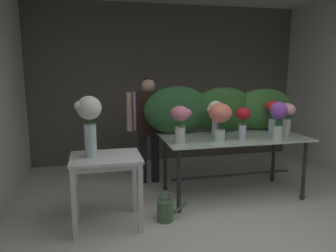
{
  "coord_description": "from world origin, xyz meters",
  "views": [
    {
      "loc": [
        -1.34,
        -2.21,
        1.69
      ],
      "look_at": [
        -0.48,
        1.43,
        1.01
      ],
      "focal_mm": 34.32,
      "sensor_mm": 36.0,
      "label": 1
    }
  ],
  "objects": [
    {
      "name": "foliage_backdrop",
      "position": [
        0.41,
        1.92,
        1.11
      ],
      "size": [
        2.2,
        0.29,
        0.64
      ],
      "color": "#28562D",
      "rests_on": "display_table_glass"
    },
    {
      "name": "side_table_white",
      "position": [
        -1.23,
        1.11,
        0.67
      ],
      "size": [
        0.73,
        0.58,
        0.77
      ],
      "color": "white",
      "rests_on": "ground"
    },
    {
      "name": "vase_rosy_peonies",
      "position": [
        -0.35,
        1.36,
        1.08
      ],
      "size": [
        0.25,
        0.22,
        0.45
      ],
      "color": "silver",
      "rests_on": "display_table_glass"
    },
    {
      "name": "ground_plane",
      "position": [
        0.0,
        1.76,
        0.0
      ],
      "size": [
        7.75,
        7.75,
        0.0
      ],
      "primitive_type": "plane",
      "color": "silver"
    },
    {
      "name": "vase_coral_hydrangea",
      "position": [
        0.15,
        1.37,
        1.11
      ],
      "size": [
        0.28,
        0.28,
        0.46
      ],
      "color": "silver",
      "rests_on": "display_table_glass"
    },
    {
      "name": "florist",
      "position": [
        -0.57,
        2.31,
        0.96
      ],
      "size": [
        0.63,
        0.24,
        1.55
      ],
      "color": "#232328",
      "rests_on": "ground"
    },
    {
      "name": "vase_white_roses_tall",
      "position": [
        -1.38,
        1.1,
        1.17
      ],
      "size": [
        0.27,
        0.25,
        0.64
      ],
      "color": "silver",
      "rests_on": "side_table_white"
    },
    {
      "name": "vase_ivory_snapdragons",
      "position": [
        0.2,
        1.66,
        1.11
      ],
      "size": [
        0.23,
        0.2,
        0.46
      ],
      "color": "silver",
      "rests_on": "display_table_glass"
    },
    {
      "name": "vase_crimson_stock",
      "position": [
        0.47,
        1.39,
        1.06
      ],
      "size": [
        0.18,
        0.18,
        0.4
      ],
      "color": "silver",
      "rests_on": "display_table_glass"
    },
    {
      "name": "vase_violet_anemones",
      "position": [
        0.84,
        1.22,
        1.1
      ],
      "size": [
        0.21,
        0.21,
        0.48
      ],
      "color": "silver",
      "rests_on": "display_table_glass"
    },
    {
      "name": "vase_scarlet_lilies",
      "position": [
        1.05,
        1.67,
        1.09
      ],
      "size": [
        0.21,
        0.21,
        0.45
      ],
      "color": "silver",
      "rests_on": "display_table_glass"
    },
    {
      "name": "vase_blush_tulips",
      "position": [
        1.07,
        1.4,
        1.08
      ],
      "size": [
        0.2,
        0.2,
        0.44
      ],
      "color": "silver",
      "rests_on": "display_table_glass"
    },
    {
      "name": "watering_can",
      "position": [
        -0.6,
        1.05,
        0.13
      ],
      "size": [
        0.35,
        0.18,
        0.34
      ],
      "color": "#4C704C",
      "rests_on": "ground"
    },
    {
      "name": "display_table_glass",
      "position": [
        0.43,
        1.58,
        0.68
      ],
      "size": [
        1.86,
        0.92,
        0.81
      ],
      "color": "#B8C9BC",
      "rests_on": "ground"
    },
    {
      "name": "wall_back",
      "position": [
        0.0,
        3.52,
        1.39
      ],
      "size": [
        4.94,
        0.12,
        2.78
      ],
      "primitive_type": "cube",
      "color": "#5B564C",
      "rests_on": "ground"
    }
  ]
}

